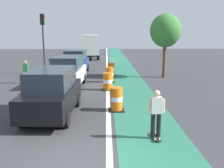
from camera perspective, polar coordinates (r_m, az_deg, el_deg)
name	(u,v)px	position (r m, az deg, el deg)	size (l,w,h in m)	color
ground_plane	(77,163)	(7.52, -7.75, -17.06)	(100.00, 100.00, 0.00)	#38383A
bike_lane_strip	(128,82)	(18.97, 3.53, 0.55)	(2.50, 80.00, 0.01)	#286B51
lane_divider_stripe	(107,82)	(18.90, -1.01, 0.54)	(0.20, 80.00, 0.01)	silver
skateboarder_on_lane	(156,113)	(8.81, 9.78, -6.32)	(0.57, 0.81, 1.69)	black
parked_suv_nearest	(52,92)	(11.34, -13.14, -1.81)	(2.06, 4.67, 2.04)	black
parked_suv_second	(68,72)	(17.10, -9.76, 2.72)	(2.08, 4.68, 2.04)	silver
parked_suv_third	(76,62)	(22.97, -8.01, 4.96)	(2.05, 4.66, 2.04)	navy
traffic_barrel_front	(116,99)	(11.86, 0.98, -3.43)	(0.73, 0.73, 1.09)	orange
traffic_barrel_mid	(108,82)	(16.09, -0.97, 0.53)	(0.73, 0.73, 1.09)	orange
traffic_barrel_back	(110,75)	(18.68, -0.56, 2.05)	(0.73, 0.73, 1.09)	orange
traffic_barrel_far	(111,70)	(21.19, -0.24, 3.17)	(0.73, 0.73, 1.09)	orange
delivery_truck_down_block	(90,45)	(35.91, -4.88, 8.62)	(2.71, 7.71, 3.23)	silver
traffic_light_corner	(43,33)	(23.18, -15.05, 10.86)	(0.41, 0.32, 5.10)	#2D2D2D
pedestrian_crossing	(26,71)	(19.12, -18.56, 2.68)	(0.34, 0.20, 1.61)	#33333D
street_tree_sidewalk	(165,31)	(20.83, 11.77, 11.44)	(2.40, 2.40, 5.00)	brown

